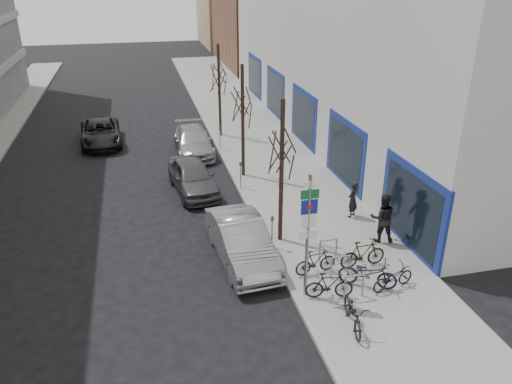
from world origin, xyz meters
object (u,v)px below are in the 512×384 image
meter_mid (241,172)px  bike_far_inner (363,253)px  bike_mid_inner (316,261)px  bike_near_left (353,311)px  tree_near (282,139)px  bike_mid_curb (368,271)px  highway_sign_pole (308,229)px  meter_front (272,229)px  tree_mid (242,95)px  tree_far (219,69)px  parked_car_mid (193,177)px  bike_far_curb (393,276)px  bike_rack (340,264)px  bike_near_right (329,285)px  meter_back (220,136)px  pedestrian_far (383,217)px  lane_car (101,133)px  parked_car_back (193,141)px  pedestrian_near (353,199)px  parked_car_front (242,241)px

meter_mid → bike_far_inner: 7.91m
bike_mid_inner → bike_near_left: bearing=174.7°
tree_near → bike_mid_curb: tree_near is taller
highway_sign_pole → meter_front: (-0.25, 3.01, -1.54)m
tree_mid → tree_far: bearing=90.0°
parked_car_mid → bike_far_curb: bearing=-67.8°
bike_rack → tree_far: tree_far is taller
tree_near → bike_near_right: (0.46, -3.83, -3.50)m
bike_far_curb → bike_near_right: bearing=75.9°
tree_mid → meter_back: (-0.45, 4.00, -3.19)m
tree_near → bike_mid_curb: bearing=-62.2°
meter_back → bike_mid_curb: 14.23m
bike_near_right → pedestrian_far: pedestrian_far is taller
bike_far_inner → lane_car: 18.35m
bike_near_right → parked_car_back: (-2.39, 14.42, 0.08)m
meter_mid → pedestrian_near: pedestrian_near is taller
bike_near_left → parked_car_back: size_ratio=0.36×
meter_mid → parked_car_back: size_ratio=0.27×
meter_mid → parked_car_front: 5.98m
bike_mid_curb → parked_car_front: 4.43m
meter_mid → pedestrian_near: size_ratio=0.83×
meter_back → bike_far_curb: size_ratio=0.82×
bike_near_left → lane_car: lane_car is taller
tree_near → tree_far: size_ratio=1.00×
bike_mid_curb → tree_mid: bearing=39.8°
bike_rack → tree_mid: (-1.20, 9.40, 3.44)m
tree_near → highway_sign_pole: bearing=-93.3°
tree_near → bike_far_inner: tree_near is taller
bike_mid_inner → pedestrian_near: (2.84, 3.56, 0.32)m
parked_car_mid → tree_mid: bearing=15.7°
meter_front → highway_sign_pole: bearing=-85.3°
tree_near → parked_car_back: (-1.93, 10.59, -3.42)m
bike_rack → bike_mid_inner: size_ratio=1.52×
bike_far_inner → parked_car_mid: bearing=27.9°
pedestrian_near → parked_car_back: bearing=-101.9°
tree_near → bike_far_curb: size_ratio=3.54×
bike_mid_inner → bike_far_inner: bike_far_inner is taller
highway_sign_pole → bike_near_left: 2.62m
bike_near_left → tree_far: bearing=100.8°
tree_near → bike_near_left: bearing=-83.2°
bike_near_left → bike_far_inner: bike_near_left is taller
highway_sign_pole → meter_front: size_ratio=3.31×
pedestrian_far → bike_far_inner: bearing=61.7°
highway_sign_pole → parked_car_back: (-1.73, 14.10, -1.77)m
highway_sign_pole → tree_mid: 10.15m
tree_mid → meter_back: bearing=96.4°
tree_far → bike_far_inner: size_ratio=3.29×
bike_rack → bike_far_curb: size_ratio=1.46×
bike_rack → meter_back: bearing=97.0°
tree_far → bike_mid_inner: 15.85m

